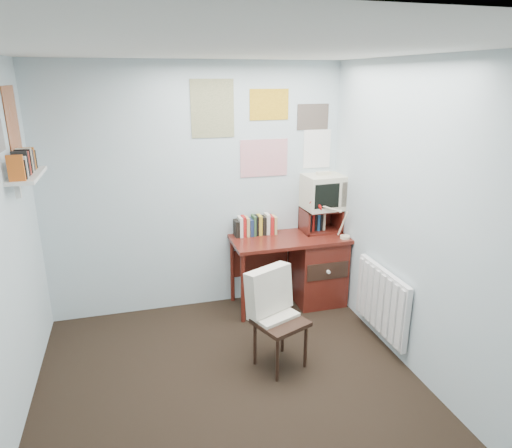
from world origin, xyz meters
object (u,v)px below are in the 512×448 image
Objects in this scene: crt_tv at (323,190)px; desk_chair at (280,323)px; desk at (313,266)px; tv_riser at (321,220)px; radiator at (382,301)px; wall_shelf at (27,175)px; desk_lamp at (346,221)px.

desk_chair is at bearing -129.10° from crt_tv.
desk is 0.51m from tv_riser.
desk reaches higher than radiator.
radiator is at bearing -72.76° from desk.
wall_shelf is at bearing -172.29° from crt_tv.
desk is 1.46× the size of desk_chair.
desk_lamp is at bearing 91.53° from radiator.
desk is 2.87m from wall_shelf.
crt_tv is 0.67× the size of wall_shelf.
crt_tv is at bearing 44.76° from tv_riser.
desk_chair is 1.64m from crt_tv.
crt_tv is 0.52× the size of radiator.
desk is 3.24× the size of desk_lamp.
desk_chair is 1.49m from tv_riser.
crt_tv is (-0.13, 0.31, 0.26)m from desk_lamp.
desk is at bearing -139.72° from crt_tv.
wall_shelf reaches higher than desk.
wall_shelf is (-2.57, -0.38, 1.21)m from desk.
wall_shelf is (-2.86, 0.55, 1.20)m from radiator.
crt_tv is at bearing 98.05° from radiator.
desk_chair is at bearing -125.97° from tv_riser.
crt_tv is at bearing 31.52° from desk_chair.
radiator is at bearing -88.32° from desk_lamp.
wall_shelf is at bearing -175.84° from desk_lamp.
radiator is at bearing -84.90° from crt_tv.
radiator is (0.29, -0.93, 0.01)m from desk.
wall_shelf is (-1.86, 0.65, 1.21)m from desk_chair.
radiator is at bearing -10.89° from wall_shelf.
desk_lamp is at bearing -70.27° from crt_tv.
crt_tv is at bearing 43.23° from desk.
tv_riser is 0.32m from crt_tv.
radiator is 1.29× the size of wall_shelf.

